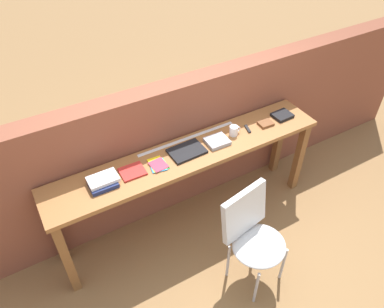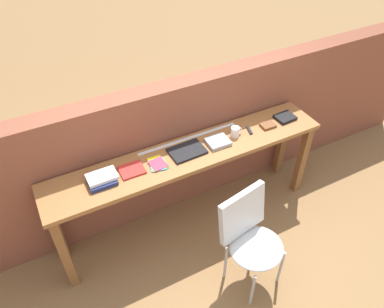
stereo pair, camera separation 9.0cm
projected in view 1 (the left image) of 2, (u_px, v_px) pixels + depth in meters
The scene contains 14 objects.
ground_plane at pixel (205, 240), 3.54m from camera, with size 40.00×40.00×0.00m, color olive.
brick_wall_back at pixel (171, 148), 3.51m from camera, with size 6.00×0.20×1.36m, color brown.
sideboard at pixel (189, 165), 3.24m from camera, with size 2.50×0.44×0.88m.
chair_white_moulded at pixel (254, 234), 2.95m from camera, with size 0.52×0.53×0.89m.
book_stack_leftmost at pixel (103, 182), 2.85m from camera, with size 0.23×0.17×0.06m.
magazine_cycling at pixel (132, 172), 2.97m from camera, with size 0.19×0.17×0.02m, color red.
pamphlet_pile_colourful at pixel (158, 165), 3.03m from camera, with size 0.16×0.19×0.01m.
book_open_centre at pixel (187, 151), 3.15m from camera, with size 0.30×0.21×0.02m, color black.
book_grey_hardcover at pixel (217, 141), 3.24m from camera, with size 0.19×0.17×0.03m, color #9E9EA3.
mug at pixel (234, 131), 3.30m from camera, with size 0.11×0.08×0.09m.
multitool_folded at pixel (248, 129), 3.38m from camera, with size 0.02×0.11×0.02m, color black.
leather_journal_brown at pixel (266, 124), 3.44m from camera, with size 0.13×0.10×0.02m, color brown.
book_repair_rightmost at pixel (282, 115), 3.53m from camera, with size 0.18×0.15×0.03m, color black.
ruler_metal_back_edge at pixel (187, 138), 3.29m from camera, with size 0.95×0.03×0.00m, color silver.
Camera 1 is at (-1.16, -1.77, 2.95)m, focal length 35.00 mm.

